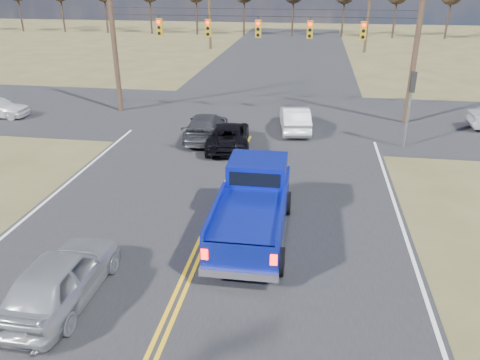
# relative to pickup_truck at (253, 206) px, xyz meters

# --- Properties ---
(ground) EXTENTS (160.00, 160.00, 0.00)m
(ground) POSITION_rel_pickup_truck_xyz_m (-1.60, -3.48, -1.10)
(ground) COLOR brown
(ground) RESTS_ON ground
(road_main) EXTENTS (14.00, 120.00, 0.02)m
(road_main) POSITION_rel_pickup_truck_xyz_m (-1.60, 6.52, -1.10)
(road_main) COLOR #28282B
(road_main) RESTS_ON ground
(road_cross) EXTENTS (120.00, 12.00, 0.02)m
(road_cross) POSITION_rel_pickup_truck_xyz_m (-1.60, 14.52, -1.10)
(road_cross) COLOR #28282B
(road_cross) RESTS_ON ground
(signal_gantry) EXTENTS (19.60, 4.83, 10.00)m
(signal_gantry) POSITION_rel_pickup_truck_xyz_m (-1.10, 14.31, 3.96)
(signal_gantry) COLOR #473323
(signal_gantry) RESTS_ON ground
(utility_poles) EXTENTS (19.60, 58.32, 10.00)m
(utility_poles) POSITION_rel_pickup_truck_xyz_m (-1.60, 13.52, 4.13)
(utility_poles) COLOR #473323
(utility_poles) RESTS_ON ground
(treeline) EXTENTS (87.00, 117.80, 7.40)m
(treeline) POSITION_rel_pickup_truck_xyz_m (-1.60, 23.48, 4.60)
(treeline) COLOR #33261C
(treeline) RESTS_ON ground
(pickup_truck) EXTENTS (2.45, 6.06, 2.27)m
(pickup_truck) POSITION_rel_pickup_truck_xyz_m (0.00, 0.00, 0.00)
(pickup_truck) COLOR black
(pickup_truck) RESTS_ON ground
(silver_suv) EXTENTS (1.86, 4.49, 1.52)m
(silver_suv) POSITION_rel_pickup_truck_xyz_m (-4.66, -4.29, -0.34)
(silver_suv) COLOR #A3A6AB
(silver_suv) RESTS_ON ground
(black_suv) EXTENTS (2.75, 4.87, 1.29)m
(black_suv) POSITION_rel_pickup_truck_xyz_m (-2.40, 8.68, -0.46)
(black_suv) COLOR black
(black_suv) RESTS_ON ground
(white_car_queue) EXTENTS (2.03, 4.46, 1.42)m
(white_car_queue) POSITION_rel_pickup_truck_xyz_m (0.87, 12.02, -0.39)
(white_car_queue) COLOR silver
(white_car_queue) RESTS_ON ground
(dgrey_car_queue) EXTENTS (2.12, 4.79, 1.37)m
(dgrey_car_queue) POSITION_rel_pickup_truck_xyz_m (-3.83, 9.83, -0.42)
(dgrey_car_queue) COLOR #393A3F
(dgrey_car_queue) RESTS_ON ground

